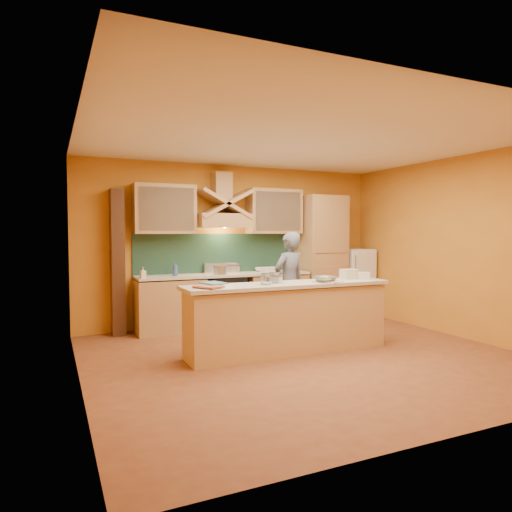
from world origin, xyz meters
name	(u,v)px	position (x,y,z in m)	size (l,w,h in m)	color
floor	(306,357)	(0.00, 0.00, 0.00)	(5.50, 5.00, 0.01)	brown
ceiling	(307,140)	(0.00, 0.00, 2.80)	(5.50, 5.00, 0.01)	white
wall_back	(235,245)	(0.00, 2.50, 1.40)	(5.50, 0.02, 2.80)	orange
wall_front	(469,261)	(0.00, -2.50, 1.40)	(5.50, 0.02, 2.80)	orange
wall_left	(78,254)	(-2.75, 0.00, 1.40)	(0.02, 5.00, 2.80)	orange
wall_right	(461,247)	(2.75, 0.00, 1.40)	(0.02, 5.00, 2.80)	orange
base_cabinet_left	(170,306)	(-1.25, 2.20, 0.43)	(1.10, 0.60, 0.86)	tan
base_cabinet_right	(275,299)	(0.65, 2.20, 0.43)	(1.10, 0.60, 0.86)	tan
counter_top	(225,275)	(-0.30, 2.20, 0.90)	(3.00, 0.62, 0.04)	beige
stove	(225,301)	(-0.30, 2.20, 0.45)	(0.60, 0.58, 0.90)	black
backsplash	(219,254)	(-0.30, 2.48, 1.25)	(3.00, 0.03, 0.70)	#19372B
range_hood	(224,221)	(-0.30, 2.25, 1.82)	(0.92, 0.50, 0.24)	tan
hood_chimney	(222,187)	(-0.30, 2.35, 2.40)	(0.30, 0.30, 0.50)	tan
upper_cabinet_left	(164,209)	(-1.30, 2.33, 2.00)	(1.00, 0.35, 0.80)	tan
upper_cabinet_right	(274,211)	(0.70, 2.33, 2.00)	(1.00, 0.35, 0.80)	tan
pantry_column	(322,257)	(1.65, 2.20, 1.15)	(0.80, 0.60, 2.30)	tan
fridge	(354,282)	(2.40, 2.20, 0.65)	(0.58, 0.60, 1.30)	white
trim_column_left	(117,262)	(-2.05, 2.35, 1.15)	(0.20, 0.30, 2.30)	#472816
island_body	(288,320)	(-0.10, 0.30, 0.44)	(2.80, 0.55, 0.88)	tan
island_top	(288,285)	(-0.10, 0.30, 0.92)	(2.90, 0.62, 0.05)	beige
person	(289,283)	(0.48, 1.35, 0.82)	(0.60, 0.39, 1.63)	slate
pot_large	(221,271)	(-0.43, 2.05, 0.98)	(0.23, 0.23, 0.15)	silver
pot_small	(234,269)	(-0.07, 2.36, 0.97)	(0.21, 0.21, 0.14)	silver
soap_bottle_a	(143,273)	(-1.72, 1.99, 1.01)	(0.08, 0.08, 0.17)	silver
soap_bottle_b	(175,269)	(-1.17, 2.18, 1.04)	(0.09, 0.09, 0.23)	#334F8C
bowl_back	(262,270)	(0.43, 2.28, 0.96)	(0.24, 0.24, 0.07)	white
dish_rack	(270,270)	(0.49, 2.07, 0.97)	(0.27, 0.21, 0.09)	white
book_lower	(202,288)	(-1.37, 0.14, 0.96)	(0.25, 0.33, 0.03)	#AE5E3E
book_upper	(205,284)	(-1.26, 0.34, 0.98)	(0.24, 0.33, 0.03)	teal
jar_large	(274,278)	(-0.29, 0.34, 1.02)	(0.15, 0.15, 0.14)	silver
jar_small	(266,279)	(-0.47, 0.25, 1.02)	(0.13, 0.13, 0.15)	silver
kitchen_scale	(278,280)	(-0.25, 0.33, 0.99)	(0.11, 0.11, 0.09)	silver
mixing_bowl	(325,279)	(0.41, 0.20, 0.98)	(0.31, 0.31, 0.08)	silver
cloth	(334,282)	(0.50, 0.11, 0.95)	(0.23, 0.18, 0.02)	beige
grocery_bag_a	(349,274)	(0.95, 0.39, 1.02)	(0.22, 0.18, 0.14)	beige
grocery_bag_b	(364,276)	(1.13, 0.26, 1.00)	(0.17, 0.13, 0.10)	beige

